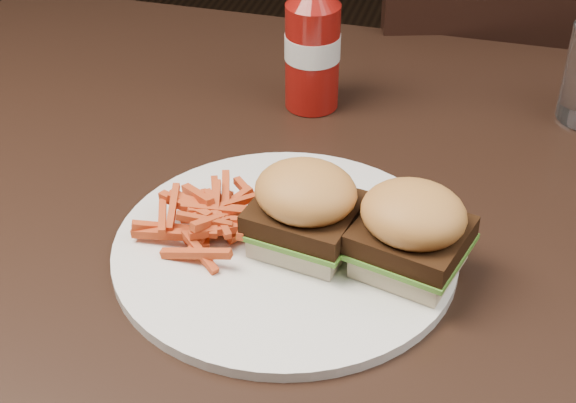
% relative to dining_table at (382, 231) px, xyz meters
% --- Properties ---
extents(dining_table, '(1.20, 0.80, 0.04)m').
position_rel_dining_table_xyz_m(dining_table, '(0.00, 0.00, 0.00)').
color(dining_table, black).
rests_on(dining_table, ground).
extents(chair_far, '(0.58, 0.58, 0.04)m').
position_rel_dining_table_xyz_m(chair_far, '(0.08, 0.66, -0.30)').
color(chair_far, black).
rests_on(chair_far, ground).
extents(plate, '(0.30, 0.30, 0.01)m').
position_rel_dining_table_xyz_m(plate, '(-0.07, -0.08, 0.03)').
color(plate, white).
rests_on(plate, dining_table).
extents(sandwich_half_a, '(0.09, 0.09, 0.02)m').
position_rel_dining_table_xyz_m(sandwich_half_a, '(-0.06, -0.08, 0.04)').
color(sandwich_half_a, beige).
rests_on(sandwich_half_a, plate).
extents(sandwich_half_b, '(0.09, 0.09, 0.02)m').
position_rel_dining_table_xyz_m(sandwich_half_b, '(0.04, -0.08, 0.04)').
color(sandwich_half_b, beige).
rests_on(sandwich_half_b, plate).
extents(fries_pile, '(0.12, 0.12, 0.04)m').
position_rel_dining_table_xyz_m(fries_pile, '(-0.14, -0.08, 0.05)').
color(fries_pile, '#C1410A').
rests_on(fries_pile, plate).
extents(ketchup_bottle, '(0.07, 0.07, 0.12)m').
position_rel_dining_table_xyz_m(ketchup_bottle, '(-0.11, 0.18, 0.08)').
color(ketchup_bottle, maroon).
rests_on(ketchup_bottle, dining_table).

